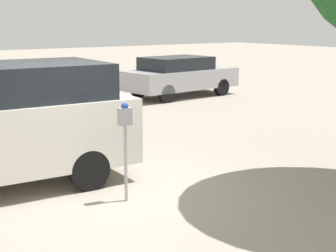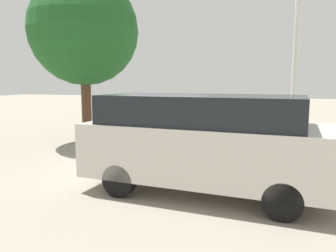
{
  "view_description": "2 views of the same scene",
  "coord_description": "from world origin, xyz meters",
  "px_view_note": "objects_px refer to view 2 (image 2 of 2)",
  "views": [
    {
      "loc": [
        3.78,
        6.85,
        2.71
      ],
      "look_at": [
        -0.39,
        0.97,
        1.22
      ],
      "focal_mm": 55.0,
      "sensor_mm": 36.0,
      "label": 1
    },
    {
      "loc": [
        3.05,
        -7.9,
        2.29
      ],
      "look_at": [
        0.04,
        1.0,
        1.01
      ],
      "focal_mm": 35.0,
      "sensor_mm": 36.0,
      "label": 2
    }
  ],
  "objects_px": {
    "lamp_post": "(294,85)",
    "street_tree": "(84,31)",
    "parked_van": "(205,140)",
    "parking_meter_near": "(159,125)"
  },
  "relations": [
    {
      "from": "parking_meter_near",
      "to": "parked_van",
      "type": "relative_size",
      "value": 0.3
    },
    {
      "from": "parking_meter_near",
      "to": "street_tree",
      "type": "relative_size",
      "value": 0.25
    },
    {
      "from": "parking_meter_near",
      "to": "street_tree",
      "type": "xyz_separation_m",
      "value": [
        -3.74,
        2.31,
        2.99
      ]
    },
    {
      "from": "lamp_post",
      "to": "street_tree",
      "type": "bearing_deg",
      "value": 175.2
    },
    {
      "from": "parked_van",
      "to": "street_tree",
      "type": "relative_size",
      "value": 0.83
    },
    {
      "from": "parking_meter_near",
      "to": "lamp_post",
      "type": "bearing_deg",
      "value": 35.0
    },
    {
      "from": "lamp_post",
      "to": "parked_van",
      "type": "distance_m",
      "value": 4.08
    },
    {
      "from": "lamp_post",
      "to": "street_tree",
      "type": "height_order",
      "value": "lamp_post"
    },
    {
      "from": "parked_van",
      "to": "street_tree",
      "type": "distance_m",
      "value": 7.43
    },
    {
      "from": "parking_meter_near",
      "to": "lamp_post",
      "type": "distance_m",
      "value": 4.01
    }
  ]
}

